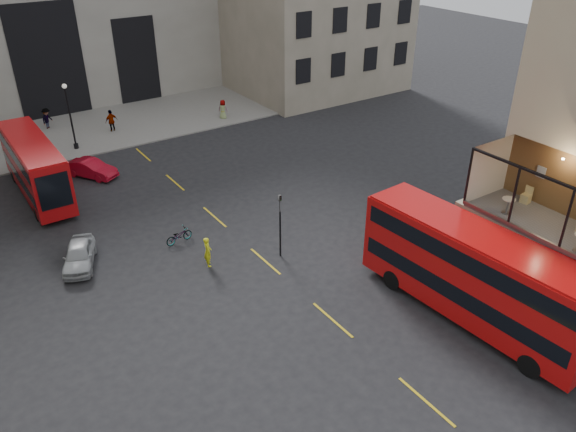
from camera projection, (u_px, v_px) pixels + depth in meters
ground at (460, 381)px, 23.16m from camera, size 140.00×140.00×0.00m
host_frontage at (566, 284)px, 25.24m from camera, size 3.00×11.00×4.50m
gateway at (25, 2)px, 50.82m from camera, size 35.00×10.60×18.00m
pavement_far at (63, 134)px, 47.67m from camera, size 40.00×12.00×0.12m
traffic_light_near at (280, 218)px, 30.16m from camera, size 0.16×0.20×3.80m
street_lamp_b at (71, 121)px, 43.63m from camera, size 0.36×0.36×5.33m
bus_near at (474, 271)px, 25.58m from camera, size 3.36×11.58×4.56m
bus_far at (35, 165)px, 36.77m from camera, size 2.36×9.95×3.97m
car_a at (79, 255)px, 30.25m from camera, size 2.81×4.02×1.27m
car_b at (91, 169)px, 40.08m from camera, size 3.21×3.97×1.27m
bicycle at (179, 236)px, 32.39m from camera, size 1.75×0.81×0.89m
cyclist at (208, 252)px, 30.12m from camera, size 0.56×0.72×1.73m
pedestrian_b at (47, 119)px, 48.31m from camera, size 1.37×1.36×1.90m
pedestrian_c at (111, 121)px, 47.75m from camera, size 1.23×0.75×1.96m
pedestrian_d at (223, 110)px, 50.66m from camera, size 1.00×1.04×1.79m
cafe_table_far at (508, 203)px, 25.92m from camera, size 0.60×0.60×0.75m
cafe_chair_d at (526, 198)px, 26.95m from camera, size 0.44×0.44×0.82m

